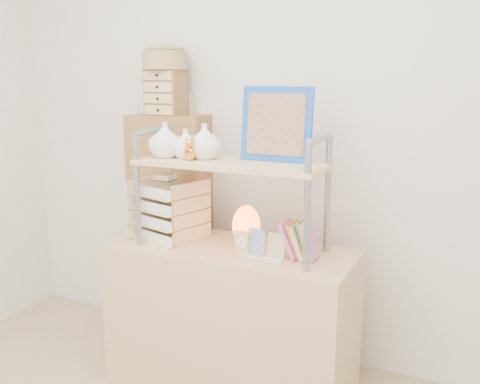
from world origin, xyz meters
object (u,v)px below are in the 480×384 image
(desk, at_px, (231,319))
(letter_tray, at_px, (167,213))
(cabinet, at_px, (172,229))

(desk, distance_m, letter_tray, 0.62)
(cabinet, xyz_separation_m, letter_tray, (0.22, -0.37, 0.21))
(desk, bearing_deg, letter_tray, -179.34)
(desk, distance_m, cabinet, 0.75)
(desk, relative_size, letter_tray, 3.57)
(cabinet, bearing_deg, desk, -39.38)
(desk, xyz_separation_m, cabinet, (-0.58, 0.37, 0.30))
(cabinet, distance_m, letter_tray, 0.48)
(desk, height_order, letter_tray, letter_tray)
(cabinet, height_order, letter_tray, cabinet)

